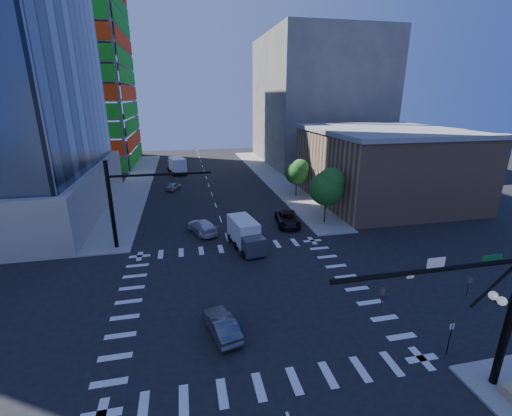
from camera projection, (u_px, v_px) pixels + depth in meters
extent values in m
plane|color=black|center=(246.00, 295.00, 27.05)|extent=(160.00, 160.00, 0.00)
cube|color=silver|center=(246.00, 295.00, 27.04)|extent=(20.00, 20.00, 0.01)
cube|color=gray|center=(271.00, 177.00, 66.70)|extent=(5.00, 60.00, 0.15)
cube|color=gray|center=(137.00, 183.00, 61.68)|extent=(5.00, 60.00, 0.15)
cube|color=#1C9A1F|center=(125.00, 50.00, 74.06)|extent=(0.12, 24.00, 49.00)
cube|color=red|center=(39.00, 39.00, 59.82)|extent=(24.00, 0.12, 49.00)
cube|color=#967457|center=(384.00, 167.00, 50.95)|extent=(20.00, 22.00, 10.00)
cube|color=slate|center=(388.00, 130.00, 49.31)|extent=(20.50, 22.50, 0.60)
cube|color=#5C5752|center=(316.00, 101.00, 79.22)|extent=(24.00, 30.00, 28.00)
cylinder|color=black|center=(512.00, 311.00, 17.22)|extent=(0.40, 0.40, 9.00)
cylinder|color=black|center=(435.00, 270.00, 15.32)|extent=(10.00, 0.24, 0.24)
cylinder|color=black|center=(496.00, 283.00, 16.38)|extent=(2.50, 0.14, 2.50)
imported|color=black|center=(468.00, 286.00, 16.06)|extent=(0.16, 0.20, 1.00)
imported|color=black|center=(382.00, 298.00, 15.16)|extent=(0.16, 0.20, 1.00)
cube|color=white|center=(436.00, 263.00, 15.21)|extent=(0.90, 0.04, 0.50)
cube|color=#0B5325|center=(492.00, 258.00, 15.83)|extent=(1.10, 0.04, 0.28)
cylinder|color=black|center=(505.00, 301.00, 16.89)|extent=(1.20, 0.08, 0.08)
sphere|color=white|center=(493.00, 296.00, 16.96)|extent=(0.44, 0.44, 0.44)
sphere|color=white|center=(502.00, 301.00, 16.49)|extent=(0.44, 0.44, 0.44)
cylinder|color=black|center=(111.00, 205.00, 33.98)|extent=(0.40, 0.40, 9.00)
cylinder|color=black|center=(160.00, 174.00, 34.08)|extent=(10.00, 0.24, 0.24)
imported|color=black|center=(172.00, 185.00, 34.62)|extent=(0.16, 0.20, 1.00)
cylinder|color=#382316|center=(325.00, 213.00, 42.16)|extent=(0.20, 0.20, 2.27)
sphere|color=#165419|center=(326.00, 189.00, 41.20)|extent=(4.16, 4.16, 4.16)
sphere|color=#2F7426|center=(331.00, 181.00, 40.70)|extent=(3.25, 3.25, 3.25)
cylinder|color=#382316|center=(296.00, 189.00, 53.43)|extent=(0.20, 0.20, 1.92)
sphere|color=#165419|center=(297.00, 173.00, 52.62)|extent=(3.52, 3.52, 3.52)
sphere|color=#2F7426|center=(300.00, 168.00, 52.16)|extent=(2.75, 2.75, 2.75)
cylinder|color=black|center=(449.00, 339.00, 20.49)|extent=(0.06, 0.06, 2.20)
cube|color=silver|center=(452.00, 327.00, 20.21)|extent=(0.30, 0.03, 0.40)
imported|color=black|center=(288.00, 219.00, 41.64)|extent=(3.25, 5.80, 1.53)
imported|color=silver|center=(202.00, 226.00, 39.22)|extent=(3.87, 5.73, 1.54)
imported|color=#9FA1A6|center=(174.00, 186.00, 57.21)|extent=(2.96, 4.11, 1.30)
imported|color=#4A4B4F|center=(222.00, 325.00, 22.43)|extent=(2.37, 4.46, 1.40)
cube|color=silver|center=(246.00, 233.00, 34.81)|extent=(2.89, 4.84, 2.36)
cube|color=#3F3F46|center=(246.00, 238.00, 34.99)|extent=(2.33, 1.95, 1.73)
cube|color=white|center=(176.00, 164.00, 69.36)|extent=(3.59, 5.58, 2.68)
cube|color=#3F3F46|center=(177.00, 167.00, 69.57)|extent=(2.73, 2.35, 1.96)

